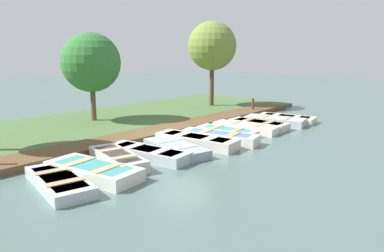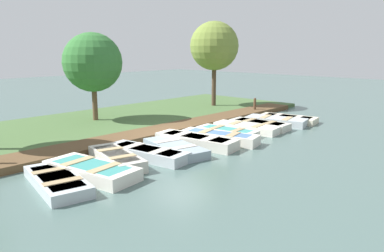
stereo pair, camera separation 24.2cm
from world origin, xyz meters
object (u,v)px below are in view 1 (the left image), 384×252
Objects in this scene: rowboat_6 at (219,137)px; rowboat_10 at (275,121)px; rowboat_4 at (176,148)px; rowboat_7 at (227,132)px; rowboat_1 at (93,171)px; rowboat_9 at (258,124)px; rowboat_0 at (59,182)px; rowboat_5 at (196,141)px; park_tree_center at (212,46)px; rowboat_2 at (118,159)px; rowboat_8 at (245,128)px; rowboat_11 at (286,119)px; mooring_post_far at (253,106)px; park_tree_left at (91,63)px; rowboat_3 at (148,153)px.

rowboat_6 reaches higher than rowboat_10.
rowboat_7 is (-0.32, 3.61, -0.01)m from rowboat_4.
rowboat_9 is (-0.16, 9.57, -0.02)m from rowboat_1.
rowboat_6 is (0.13, 7.17, 0.04)m from rowboat_0.
rowboat_5 reaches higher than rowboat_0.
rowboat_7 is 8.64m from park_tree_center.
rowboat_2 reaches higher than rowboat_9.
rowboat_8 is 2.40m from rowboat_10.
rowboat_5 is 7.09m from rowboat_11.
rowboat_7 is at bearing 104.32° from rowboat_0.
park_tree_center reaches higher than rowboat_7.
rowboat_10 is at bearing 78.27° from rowboat_6.
mooring_post_far reaches higher than rowboat_10.
mooring_post_far is 9.69m from park_tree_left.
rowboat_11 is (0.32, 9.57, -0.03)m from rowboat_3.
rowboat_8 is 1.06m from rowboat_9.
park_tree_center reaches higher than rowboat_0.
rowboat_9 is (-0.02, 4.66, -0.03)m from rowboat_5.
rowboat_8 is 3.31× the size of mooring_post_far.
rowboat_7 is 0.52× the size of park_tree_center.
rowboat_2 reaches higher than rowboat_1.
rowboat_3 is 0.72× the size of park_tree_left.
rowboat_11 is 7.03m from park_tree_center.
rowboat_9 is 2.44m from rowboat_11.
rowboat_6 is at bearing -101.04° from rowboat_10.
rowboat_4 is at bearing -100.87° from rowboat_11.
rowboat_4 is at bearing -95.46° from rowboat_8.
rowboat_0 is at bearing -97.81° from rowboat_1.
rowboat_3 reaches higher than rowboat_0.
rowboat_8 is (0.24, 7.26, -0.03)m from rowboat_2.
rowboat_5 reaches higher than rowboat_9.
rowboat_0 is 0.57× the size of park_tree_center.
park_tree_left is (-6.66, -2.56, 3.00)m from rowboat_7.
rowboat_2 is 0.90× the size of rowboat_3.
rowboat_9 is at bearing 101.48° from rowboat_2.
park_tree_left reaches higher than rowboat_6.
rowboat_10 is 0.58× the size of park_tree_center.
rowboat_6 reaches higher than rowboat_8.
rowboat_7 is at bearing -99.88° from rowboat_9.
rowboat_9 reaches higher than rowboat_8.
rowboat_10 is at bearing 81.13° from rowboat_1.
rowboat_4 is at bearing -8.61° from park_tree_left.
rowboat_1 is at bearing -93.08° from rowboat_9.
rowboat_5 is at bearing 1.58° from park_tree_left.
rowboat_1 reaches higher than rowboat_3.
rowboat_4 is 1.10× the size of rowboat_7.
rowboat_4 is at bearing 82.18° from rowboat_1.
rowboat_6 is 3.55m from rowboat_9.
park_tree_left reaches higher than rowboat_2.
park_tree_left is (-7.10, -7.28, 2.99)m from rowboat_11.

